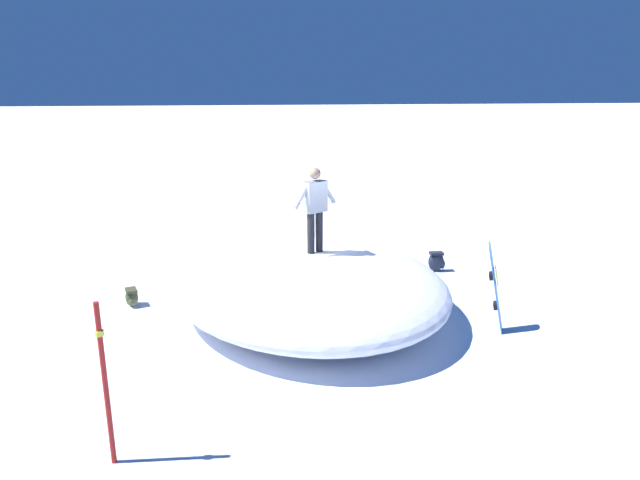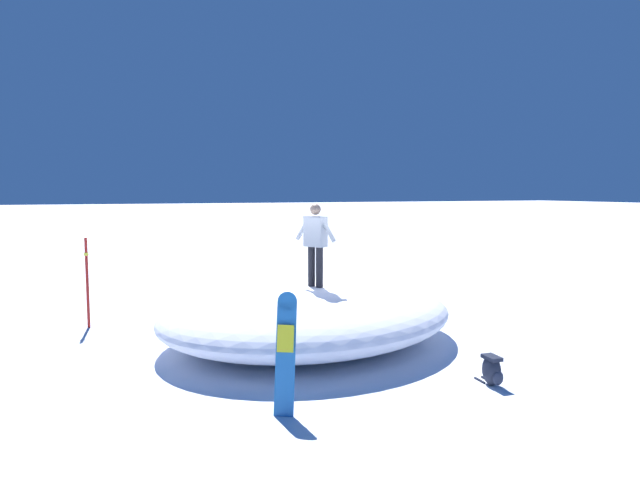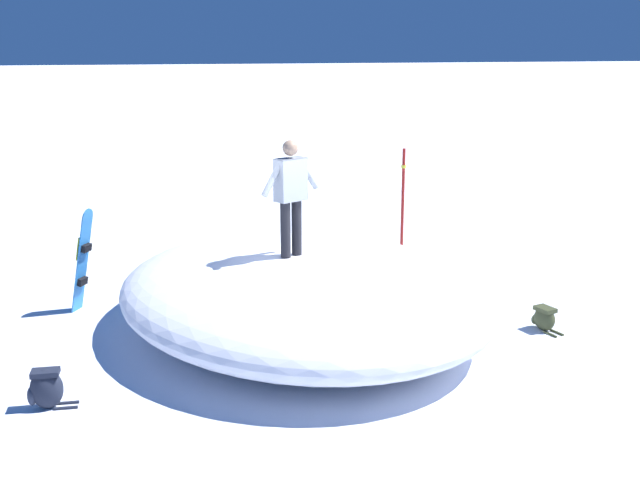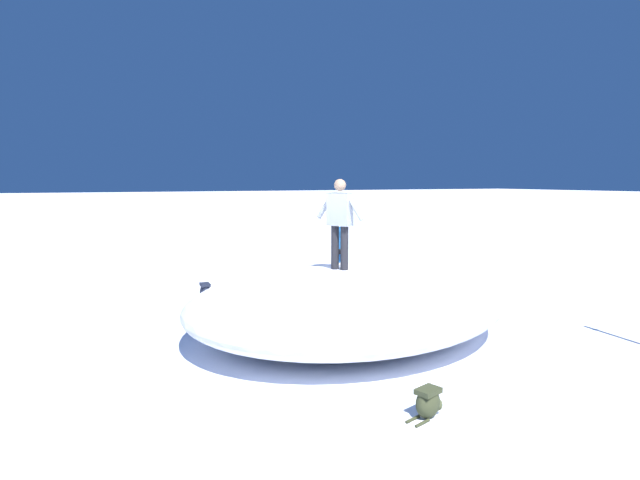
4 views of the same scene
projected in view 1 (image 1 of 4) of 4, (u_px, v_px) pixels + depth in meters
ground at (298, 305)px, 10.99m from camera, size 240.00×240.00×0.00m
snow_mound at (307, 282)px, 10.60m from camera, size 6.60×7.26×1.14m
snowboarder_standing at (315, 205)px, 10.30m from camera, size 0.91×0.56×1.61m
snowboard_primary_upright at (495, 286)px, 9.62m from camera, size 0.45×0.41×1.63m
backpack_near at (132, 297)px, 10.89m from camera, size 0.34×0.54×0.35m
backpack_far at (436, 261)px, 12.92m from camera, size 0.55×0.25×0.48m
trail_marker_pole at (105, 382)px, 6.11m from camera, size 0.10×0.10×1.98m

